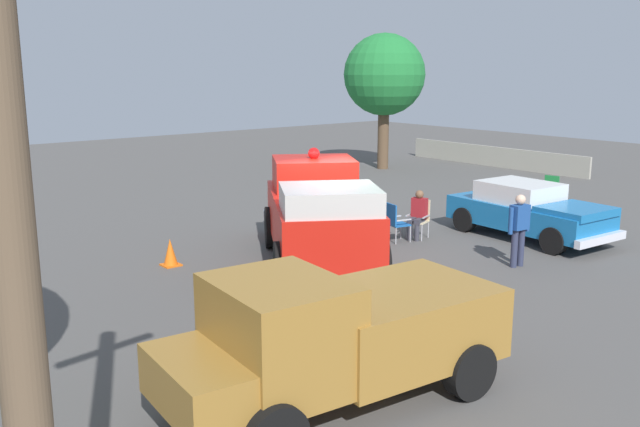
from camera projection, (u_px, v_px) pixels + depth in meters
The scene contains 13 objects.
ground_plane at pixel (340, 264), 15.99m from camera, with size 60.00×60.00×0.00m, color #514F4C.
vintage_fire_truck at pixel (319, 212), 15.85m from camera, with size 6.20×4.98×2.59m.
classic_hot_rod at pixel (529, 211), 18.23m from camera, with size 4.48×2.18×1.46m.
parked_pickup at pixel (337, 335), 9.19m from camera, with size 2.40×4.95×1.90m.
lawn_chair_near_truck at pixel (420, 216), 18.32m from camera, with size 0.63×0.63×1.02m.
lawn_chair_by_car at pixel (550, 189), 22.26m from camera, with size 0.58×0.57×1.02m.
lawn_chair_spare at pixel (395, 220), 17.85m from camera, with size 0.60×0.59×1.02m.
spectator_seated at pixel (418, 213), 18.18m from camera, with size 0.53×0.63×1.29m.
spectator_standing at pixel (519, 225), 15.58m from camera, with size 0.31×0.65×1.68m.
oak_tree_left at pixel (384, 75), 29.88m from camera, with size 3.54×3.54×5.89m.
utility_pole at pixel (11, 243), 3.57m from camera, with size 0.37×1.70×6.93m.
traffic_cone at pixel (170, 253), 15.78m from camera, with size 0.40×0.40×0.64m.
background_fence at pixel (494, 157), 31.31m from camera, with size 9.50×0.12×0.90m.
Camera 1 is at (-11.61, 10.11, 4.51)m, focal length 38.69 mm.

